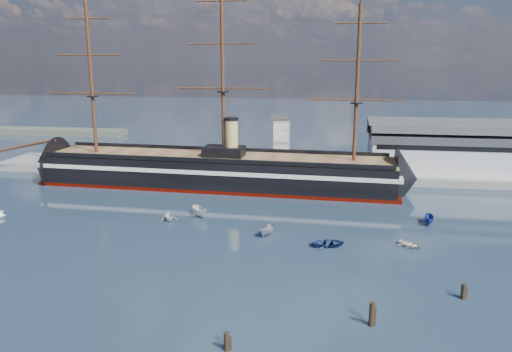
# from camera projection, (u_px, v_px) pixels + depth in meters

# --- Properties ---
(ground) EXTENTS (600.00, 600.00, 0.00)m
(ground) POSITION_uv_depth(u_px,v_px,m) (250.00, 211.00, 105.95)
(ground) COLOR #222E41
(ground) RESTS_ON ground
(quay) EXTENTS (180.00, 18.00, 2.00)m
(quay) POSITION_uv_depth(u_px,v_px,m) (307.00, 175.00, 139.00)
(quay) COLOR slate
(quay) RESTS_ON ground
(warehouse) EXTENTS (63.00, 21.00, 11.60)m
(warehouse) POSITION_uv_depth(u_px,v_px,m) (488.00, 149.00, 133.65)
(warehouse) COLOR #B7BABC
(warehouse) RESTS_ON ground
(quay_tower) EXTENTS (5.00, 5.00, 15.00)m
(quay_tower) POSITION_uv_depth(u_px,v_px,m) (281.00, 141.00, 134.94)
(quay_tower) COLOR silver
(quay_tower) RESTS_ON ground
(warship) EXTENTS (113.18, 19.64, 53.94)m
(warship) POSITION_uv_depth(u_px,v_px,m) (210.00, 170.00, 126.34)
(warship) COLOR black
(warship) RESTS_ON ground
(motorboat_a) EXTENTS (6.66, 5.71, 2.59)m
(motorboat_a) POSITION_uv_depth(u_px,v_px,m) (200.00, 217.00, 102.50)
(motorboat_a) COLOR silver
(motorboat_a) RESTS_ON ground
(motorboat_b) EXTENTS (2.22, 3.81, 1.67)m
(motorboat_b) POSITION_uv_depth(u_px,v_px,m) (329.00, 246.00, 86.39)
(motorboat_b) COLOR navy
(motorboat_b) RESTS_ON ground
(motorboat_c) EXTENTS (5.57, 3.75, 2.09)m
(motorboat_c) POSITION_uv_depth(u_px,v_px,m) (267.00, 235.00, 91.71)
(motorboat_c) COLOR gray
(motorboat_c) RESTS_ON ground
(motorboat_d) EXTENTS (6.70, 5.39, 2.27)m
(motorboat_d) POSITION_uv_depth(u_px,v_px,m) (169.00, 220.00, 100.12)
(motorboat_d) COLOR silver
(motorboat_d) RESTS_ON ground
(motorboat_e) EXTENTS (2.64, 2.73, 1.27)m
(motorboat_e) POSITION_uv_depth(u_px,v_px,m) (410.00, 247.00, 86.13)
(motorboat_e) COLOR beige
(motorboat_e) RESTS_ON ground
(motorboat_f) EXTENTS (5.65, 2.87, 2.15)m
(motorboat_f) POSITION_uv_depth(u_px,v_px,m) (429.00, 224.00, 97.84)
(motorboat_f) COLOR navy
(motorboat_f) RESTS_ON ground
(piling_near_mid) EXTENTS (0.64, 0.64, 2.92)m
(piling_near_mid) POSITION_uv_depth(u_px,v_px,m) (227.00, 350.00, 55.66)
(piling_near_mid) COLOR black
(piling_near_mid) RESTS_ON ground
(piling_near_right) EXTENTS (0.64, 0.64, 3.77)m
(piling_near_right) POSITION_uv_depth(u_px,v_px,m) (371.00, 326.00, 60.78)
(piling_near_right) COLOR black
(piling_near_right) RESTS_ON ground
(piling_far_right) EXTENTS (0.64, 0.64, 2.84)m
(piling_far_right) POSITION_uv_depth(u_px,v_px,m) (463.00, 299.00, 67.55)
(piling_far_right) COLOR black
(piling_far_right) RESTS_ON ground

